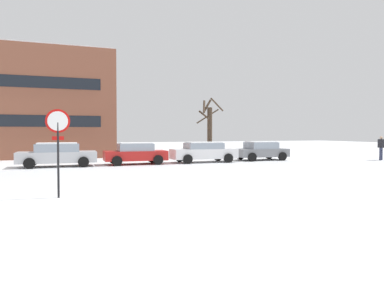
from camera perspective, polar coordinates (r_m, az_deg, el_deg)
ground_plane at (r=14.88m, az=-10.32°, el=-6.29°), size 120.00×120.00×0.00m
road_surface at (r=18.22m, az=-12.14°, el=-4.79°), size 80.00×8.82×0.00m
stop_sign at (r=12.24m, az=-20.58°, el=1.26°), size 0.76×0.09×2.85m
parked_car_silver at (r=23.38m, az=-20.66°, el=-1.57°), size 4.62×2.15×1.47m
parked_car_red at (r=23.79m, az=-9.01°, el=-1.46°), size 4.06×2.08×1.43m
parked_car_white at (r=25.09m, az=1.86°, el=-1.25°), size 4.59×2.12×1.43m
parked_car_gray at (r=27.53m, az=10.93°, el=-1.03°), size 3.92×2.17×1.42m
pedestrian_crossing at (r=30.41m, az=27.90°, el=-0.31°), size 0.46×0.41×1.81m
tree_far_mid at (r=28.84m, az=2.77°, el=2.50°), size 1.92×2.22×4.79m
building_far_left at (r=34.88m, az=-23.61°, el=5.68°), size 12.79×9.82×9.04m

